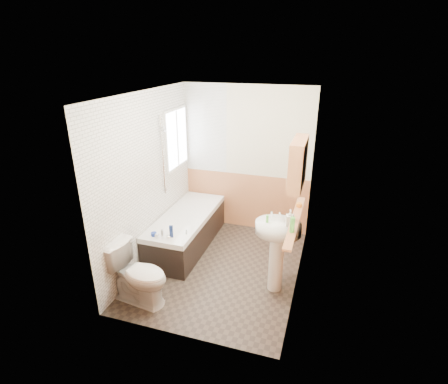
{
  "coord_description": "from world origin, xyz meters",
  "views": [
    {
      "loc": [
        1.37,
        -4.15,
        2.99
      ],
      "look_at": [
        0.0,
        0.15,
        1.15
      ],
      "focal_mm": 28.0,
      "sensor_mm": 36.0,
      "label": 1
    }
  ],
  "objects": [
    {
      "name": "wainscot_back",
      "position": [
        0.0,
        1.39,
        0.5
      ],
      "size": [
        2.2,
        0.01,
        1.0
      ],
      "primitive_type": "cube",
      "color": "tan",
      "rests_on": "wall_back"
    },
    {
      "name": "tile_return_back",
      "position": [
        -0.73,
        1.39,
        1.75
      ],
      "size": [
        0.75,
        0.01,
        1.5
      ],
      "primitive_type": "cube",
      "color": "white",
      "rests_on": "wall_back"
    },
    {
      "name": "bathtub",
      "position": [
        -0.73,
        0.44,
        0.29
      ],
      "size": [
        0.7,
        1.83,
        0.7
      ],
      "color": "black",
      "rests_on": "floor"
    },
    {
      "name": "ceiling",
      "position": [
        0.0,
        0.0,
        2.5
      ],
      "size": [
        2.8,
        2.8,
        0.0
      ],
      "primitive_type": "plane",
      "rotation": [
        3.14,
        0.0,
        0.0
      ],
      "color": "white",
      "rests_on": "ground"
    },
    {
      "name": "wall_right",
      "position": [
        1.11,
        0.0,
        1.25
      ],
      "size": [
        0.02,
        2.8,
        2.5
      ],
      "primitive_type": "cube",
      "color": "beige",
      "rests_on": "ground"
    },
    {
      "name": "shower_riser",
      "position": [
        -1.04,
        0.4,
        1.62
      ],
      "size": [
        0.11,
        0.08,
        1.22
      ],
      "color": "silver",
      "rests_on": "wall_left"
    },
    {
      "name": "wall_left",
      "position": [
        -1.11,
        0.0,
        1.25
      ],
      "size": [
        0.02,
        2.8,
        2.5
      ],
      "primitive_type": "cube",
      "color": "beige",
      "rests_on": "ground"
    },
    {
      "name": "wainscot_right",
      "position": [
        1.09,
        0.0,
        0.5
      ],
      "size": [
        0.01,
        2.8,
        1.0
      ],
      "primitive_type": "cube",
      "color": "tan",
      "rests_on": "wall_right"
    },
    {
      "name": "pine_shelf",
      "position": [
        1.04,
        -0.24,
        1.05
      ],
      "size": [
        0.1,
        1.46,
        0.03
      ],
      "primitive_type": "cube",
      "color": "tan",
      "rests_on": "wall_right"
    },
    {
      "name": "medicine_cabinet",
      "position": [
        1.01,
        -0.21,
        1.77
      ],
      "size": [
        0.16,
        0.64,
        0.58
      ],
      "color": "tan",
      "rests_on": "wall_right"
    },
    {
      "name": "wainscot_front",
      "position": [
        0.0,
        -1.39,
        0.5
      ],
      "size": [
        2.2,
        0.01,
        1.0
      ],
      "primitive_type": "cube",
      "color": "tan",
      "rests_on": "wall_front"
    },
    {
      "name": "blue_gel",
      "position": [
        -0.63,
        -0.29,
        0.65
      ],
      "size": [
        0.06,
        0.05,
        0.18
      ],
      "primitive_type": "cube",
      "rotation": [
        0.0,
        0.0,
        0.31
      ],
      "color": "navy",
      "rests_on": "bathtub"
    },
    {
      "name": "tile_cladding_left",
      "position": [
        -1.09,
        0.0,
        1.25
      ],
      "size": [
        0.01,
        2.8,
        2.5
      ],
      "primitive_type": "cube",
      "color": "white",
      "rests_on": "wall_left"
    },
    {
      "name": "cream_jar",
      "position": [
        -0.89,
        -0.32,
        0.58
      ],
      "size": [
        0.1,
        0.1,
        0.05
      ],
      "primitive_type": "cylinder",
      "rotation": [
        0.0,
        0.0,
        0.26
      ],
      "color": "#19339E",
      "rests_on": "bathtub"
    },
    {
      "name": "sink",
      "position": [
        0.84,
        -0.24,
        0.71
      ],
      "size": [
        0.58,
        0.47,
        1.12
      ],
      "rotation": [
        0.0,
        0.0,
        -0.23
      ],
      "color": "white",
      "rests_on": "floor"
    },
    {
      "name": "foam_can",
      "position": [
        1.04,
        -0.57,
        1.16
      ],
      "size": [
        0.07,
        0.07,
        0.18
      ],
      "primitive_type": "cylinder",
      "rotation": [
        0.0,
        0.0,
        -0.26
      ],
      "color": "#59C647",
      "rests_on": "pine_shelf"
    },
    {
      "name": "wall_front",
      "position": [
        0.0,
        -1.41,
        1.25
      ],
      "size": [
        2.2,
        0.02,
        2.5
      ],
      "primitive_type": "cube",
      "color": "beige",
      "rests_on": "ground"
    },
    {
      "name": "black_jar",
      "position": [
        1.04,
        0.15,
        1.09
      ],
      "size": [
        0.1,
        0.1,
        0.05
      ],
      "primitive_type": "cylinder",
      "rotation": [
        0.0,
        0.0,
        -0.42
      ],
      "color": "orange",
      "rests_on": "pine_shelf"
    },
    {
      "name": "clear_bottle",
      "position": [
        0.7,
        -0.28,
        1.04
      ],
      "size": [
        0.04,
        0.04,
        0.1
      ],
      "primitive_type": "cylinder",
      "rotation": [
        0.0,
        0.0,
        0.01
      ],
      "color": "#59C647",
      "rests_on": "sink"
    },
    {
      "name": "soap_bottle",
      "position": [
        0.98,
        -0.28,
        1.04
      ],
      "size": [
        0.14,
        0.23,
        0.1
      ],
      "primitive_type": "imported",
      "rotation": [
        0.0,
        0.0,
        0.23
      ],
      "color": "silver",
      "rests_on": "sink"
    },
    {
      "name": "toilet",
      "position": [
        -0.76,
        -1.0,
        0.39
      ],
      "size": [
        0.85,
        0.55,
        0.78
      ],
      "primitive_type": "imported",
      "rotation": [
        0.0,
        0.0,
        1.44
      ],
      "color": "white",
      "rests_on": "floor"
    },
    {
      "name": "orange_bottle",
      "position": [
        -0.47,
        -0.14,
        0.6
      ],
      "size": [
        0.03,
        0.03,
        0.08
      ],
      "primitive_type": "cylinder",
      "rotation": [
        0.0,
        0.0,
        -0.04
      ],
      "color": "silver",
      "rests_on": "bathtub"
    },
    {
      "name": "green_bottle",
      "position": [
        1.04,
        -0.49,
        1.17
      ],
      "size": [
        0.04,
        0.04,
        0.2
      ],
      "primitive_type": "cone",
      "rotation": [
        0.0,
        0.0,
        0.1
      ],
      "color": "navy",
      "rests_on": "pine_shelf"
    },
    {
      "name": "window",
      "position": [
        -1.06,
        0.95,
        1.65
      ],
      "size": [
        0.03,
        0.79,
        0.99
      ],
      "color": "white",
      "rests_on": "wall_left"
    },
    {
      "name": "wall_back",
      "position": [
        0.0,
        1.41,
        1.25
      ],
      "size": [
        2.2,
        0.02,
        2.5
      ],
      "primitive_type": "cube",
      "color": "beige",
      "rests_on": "ground"
    },
    {
      "name": "floor",
      "position": [
        0.0,
        0.0,
        0.0
      ],
      "size": [
        2.8,
        2.8,
        0.0
      ],
      "primitive_type": "plane",
      "color": "#302822",
      "rests_on": "ground"
    }
  ]
}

